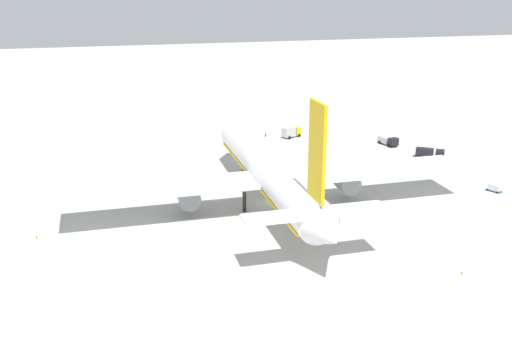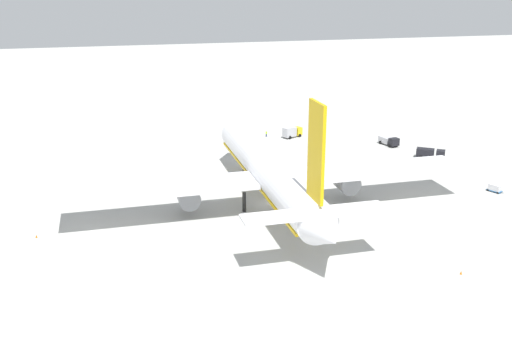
{
  "view_description": "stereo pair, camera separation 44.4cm",
  "coord_description": "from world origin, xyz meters",
  "px_view_note": "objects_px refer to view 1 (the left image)",
  "views": [
    {
      "loc": [
        -102.68,
        30.46,
        41.97
      ],
      "look_at": [
        5.4,
        0.85,
        5.22
      ],
      "focal_mm": 41.05,
      "sensor_mm": 36.0,
      "label": 1
    },
    {
      "loc": [
        -102.8,
        30.03,
        41.97
      ],
      "look_at": [
        5.4,
        0.85,
        5.22
      ],
      "focal_mm": 41.05,
      "sensor_mm": 36.0,
      "label": 2
    }
  ],
  "objects_px": {
    "service_truck_2": "(291,132)",
    "baggage_cart_0": "(494,188)",
    "service_truck_0": "(429,153)",
    "ground_worker_3": "(266,134)",
    "airliner": "(269,172)",
    "traffic_cone_1": "(462,272)",
    "service_truck_1": "(388,141)",
    "traffic_cone_0": "(37,237)"
  },
  "relations": [
    {
      "from": "airliner",
      "to": "service_truck_0",
      "type": "bearing_deg",
      "value": -66.87
    },
    {
      "from": "service_truck_1",
      "to": "traffic_cone_1",
      "type": "relative_size",
      "value": 11.54
    },
    {
      "from": "service_truck_1",
      "to": "traffic_cone_0",
      "type": "distance_m",
      "value": 93.21
    },
    {
      "from": "airliner",
      "to": "service_truck_0",
      "type": "height_order",
      "value": "airliner"
    },
    {
      "from": "airliner",
      "to": "traffic_cone_0",
      "type": "xyz_separation_m",
      "value": [
        -3.73,
        42.44,
        -6.66
      ]
    },
    {
      "from": "airliner",
      "to": "ground_worker_3",
      "type": "bearing_deg",
      "value": -15.5
    },
    {
      "from": "service_truck_0",
      "to": "ground_worker_3",
      "type": "xyz_separation_m",
      "value": [
        30.63,
        32.99,
        -0.54
      ]
    },
    {
      "from": "airliner",
      "to": "traffic_cone_1",
      "type": "bearing_deg",
      "value": -149.58
    },
    {
      "from": "traffic_cone_0",
      "to": "traffic_cone_1",
      "type": "xyz_separation_m",
      "value": [
        -30.28,
        -62.4,
        0.0
      ]
    },
    {
      "from": "airliner",
      "to": "traffic_cone_1",
      "type": "distance_m",
      "value": 39.99
    },
    {
      "from": "service_truck_1",
      "to": "service_truck_2",
      "type": "xyz_separation_m",
      "value": [
        14.37,
        22.26,
        0.35
      ]
    },
    {
      "from": "traffic_cone_0",
      "to": "service_truck_1",
      "type": "bearing_deg",
      "value": -66.35
    },
    {
      "from": "traffic_cone_1",
      "to": "baggage_cart_0",
      "type": "bearing_deg",
      "value": -42.9
    },
    {
      "from": "airliner",
      "to": "service_truck_1",
      "type": "xyz_separation_m",
      "value": [
        33.66,
        -42.94,
        -5.66
      ]
    },
    {
      "from": "airliner",
      "to": "service_truck_2",
      "type": "xyz_separation_m",
      "value": [
        48.03,
        -20.69,
        -5.31
      ]
    },
    {
      "from": "service_truck_2",
      "to": "ground_worker_3",
      "type": "bearing_deg",
      "value": 67.8
    },
    {
      "from": "ground_worker_3",
      "to": "traffic_cone_0",
      "type": "distance_m",
      "value": 78.48
    },
    {
      "from": "airliner",
      "to": "service_truck_0",
      "type": "distance_m",
      "value": 51.47
    },
    {
      "from": "traffic_cone_1",
      "to": "airliner",
      "type": "bearing_deg",
      "value": 30.42
    },
    {
      "from": "service_truck_1",
      "to": "baggage_cart_0",
      "type": "distance_m",
      "value": 38.4
    },
    {
      "from": "service_truck_2",
      "to": "baggage_cart_0",
      "type": "xyz_separation_m",
      "value": [
        -52.51,
        -26.72,
        -0.78
      ]
    },
    {
      "from": "service_truck_2",
      "to": "traffic_cone_1",
      "type": "height_order",
      "value": "service_truck_2"
    },
    {
      "from": "airliner",
      "to": "service_truck_2",
      "type": "height_order",
      "value": "airliner"
    },
    {
      "from": "airliner",
      "to": "traffic_cone_0",
      "type": "relative_size",
      "value": 141.81
    },
    {
      "from": "traffic_cone_1",
      "to": "service_truck_2",
      "type": "bearing_deg",
      "value": -0.5
    },
    {
      "from": "baggage_cart_0",
      "to": "traffic_cone_1",
      "type": "bearing_deg",
      "value": 137.1
    },
    {
      "from": "service_truck_2",
      "to": "baggage_cart_0",
      "type": "bearing_deg",
      "value": -153.03
    },
    {
      "from": "baggage_cart_0",
      "to": "service_truck_1",
      "type": "bearing_deg",
      "value": 6.67
    },
    {
      "from": "service_truck_2",
      "to": "baggage_cart_0",
      "type": "relative_size",
      "value": 1.74
    },
    {
      "from": "baggage_cart_0",
      "to": "ground_worker_3",
      "type": "relative_size",
      "value": 2.12
    },
    {
      "from": "baggage_cart_0",
      "to": "traffic_cone_0",
      "type": "distance_m",
      "value": 89.84
    },
    {
      "from": "airliner",
      "to": "baggage_cart_0",
      "type": "height_order",
      "value": "airliner"
    },
    {
      "from": "service_truck_0",
      "to": "baggage_cart_0",
      "type": "distance_m",
      "value": 24.59
    },
    {
      "from": "ground_worker_3",
      "to": "service_truck_2",
      "type": "bearing_deg",
      "value": -112.2
    },
    {
      "from": "service_truck_0",
      "to": "traffic_cone_0",
      "type": "xyz_separation_m",
      "value": [
        -23.83,
        89.5,
        -1.11
      ]
    },
    {
      "from": "service_truck_2",
      "to": "service_truck_1",
      "type": "bearing_deg",
      "value": -122.85
    },
    {
      "from": "service_truck_1",
      "to": "baggage_cart_0",
      "type": "height_order",
      "value": "service_truck_1"
    },
    {
      "from": "airliner",
      "to": "baggage_cart_0",
      "type": "bearing_deg",
      "value": -95.4
    },
    {
      "from": "airliner",
      "to": "baggage_cart_0",
      "type": "xyz_separation_m",
      "value": [
        -4.48,
        -47.4,
        -6.09
      ]
    },
    {
      "from": "service_truck_0",
      "to": "baggage_cart_0",
      "type": "xyz_separation_m",
      "value": [
        -24.59,
        -0.34,
        -0.55
      ]
    },
    {
      "from": "service_truck_2",
      "to": "traffic_cone_1",
      "type": "bearing_deg",
      "value": 179.5
    },
    {
      "from": "ground_worker_3",
      "to": "traffic_cone_1",
      "type": "xyz_separation_m",
      "value": [
        -84.74,
        -5.9,
        -0.56
      ]
    }
  ]
}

